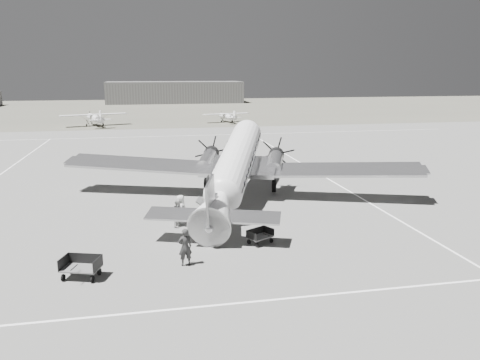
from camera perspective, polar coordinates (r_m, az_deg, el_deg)
name	(u,v)px	position (r m, az deg, el deg)	size (l,w,h in m)	color
ground	(209,209)	(33.39, -3.82, -3.60)	(260.00, 260.00, 0.00)	slate
taxi_line_near	(252,302)	(20.54, 1.46, -14.63)	(60.00, 0.15, 0.01)	white
taxi_line_right	(365,201)	(36.82, 15.05, -2.44)	(0.15, 80.00, 0.01)	white
taxi_line_horizon	(175,136)	(72.48, -7.98, 5.34)	(90.00, 0.15, 0.01)	white
grass_infield	(162,109)	(127.16, -9.49, 8.55)	(260.00, 90.00, 0.01)	#59574B
hangar_main	(175,92)	(152.14, -7.95, 10.56)	(42.00, 14.00, 6.60)	slate
dc3_airliner	(235,168)	(34.38, -0.65, 1.53)	(28.23, 19.59, 5.38)	#BABABC
light_plane_left	(95,119)	(88.86, -17.27, 7.08)	(11.84, 9.61, 2.46)	white
light_plane_right	(227,117)	(91.45, -1.58, 7.65)	(9.37, 7.60, 1.95)	white
baggage_cart_near	(260,236)	(26.80, 2.48, -6.89)	(1.48, 1.05, 0.84)	#595959
baggage_cart_far	(81,268)	(23.69, -18.81, -10.08)	(1.85, 1.31, 1.05)	#595959
ground_crew	(185,247)	(23.85, -6.71, -8.12)	(0.71, 0.46, 1.94)	#2A2A2A
ramp_agent	(178,213)	(29.75, -7.51, -4.00)	(0.86, 0.67, 1.77)	#AFAFAD
passenger	(181,209)	(30.28, -7.22, -3.57)	(0.93, 0.60, 1.89)	#B8B8B5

